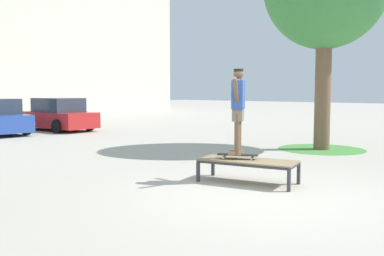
{
  "coord_description": "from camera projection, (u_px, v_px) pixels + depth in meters",
  "views": [
    {
      "loc": [
        -6.13,
        -4.18,
        1.8
      ],
      "look_at": [
        0.69,
        2.16,
        1.0
      ],
      "focal_mm": 39.85,
      "sensor_mm": 36.0,
      "label": 1
    }
  ],
  "objects": [
    {
      "name": "ground_plane",
      "position": [
        255.0,
        194.0,
        7.46
      ],
      "size": [
        120.0,
        120.0,
        0.0
      ],
      "primitive_type": "plane",
      "color": "#B2AA9E"
    },
    {
      "name": "skate_box",
      "position": [
        248.0,
        162.0,
        8.38
      ],
      "size": [
        1.22,
        2.03,
        0.46
      ],
      "color": "#38383D",
      "rests_on": "ground"
    },
    {
      "name": "skateboard",
      "position": [
        238.0,
        155.0,
        8.47
      ],
      "size": [
        0.55,
        0.8,
        0.09
      ],
      "color": "black",
      "rests_on": "skate_box"
    },
    {
      "name": "skater",
      "position": [
        238.0,
        105.0,
        8.39
      ],
      "size": [
        0.92,
        0.54,
        1.69
      ],
      "color": "brown",
      "rests_on": "skateboard"
    },
    {
      "name": "grass_patch_near_right",
      "position": [
        321.0,
        149.0,
        13.31
      ],
      "size": [
        2.67,
        2.67,
        0.01
      ],
      "primitive_type": "cylinder",
      "color": "#47893D",
      "rests_on": "ground"
    },
    {
      "name": "car_red",
      "position": [
        57.0,
        115.0,
        19.74
      ],
      "size": [
        2.14,
        4.31,
        1.5
      ],
      "color": "red",
      "rests_on": "ground"
    }
  ]
}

